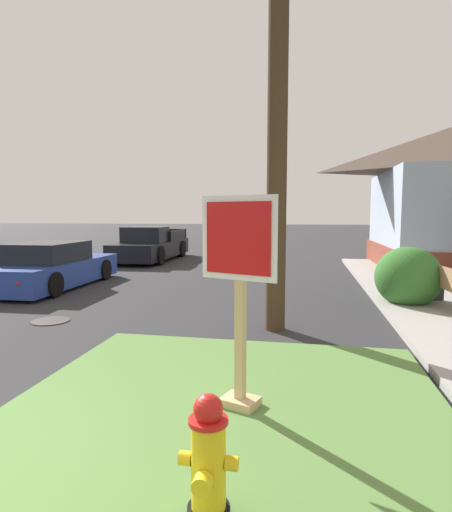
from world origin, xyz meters
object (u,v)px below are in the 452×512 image
(pickup_truck_black, at_px, (151,246))
(street_bench, at_px, (448,285))
(fire_hydrant, at_px, (208,461))
(parked_sedan_blue, at_px, (52,268))
(manhole_cover, at_px, (51,321))
(stop_sign, at_px, (240,303))

(pickup_truck_black, distance_m, street_bench, 12.46)
(fire_hydrant, height_order, pickup_truck_black, pickup_truck_black)
(fire_hydrant, bearing_deg, parked_sedan_blue, 128.43)
(manhole_cover, relative_size, street_bench, 0.40)
(fire_hydrant, relative_size, manhole_cover, 1.17)
(pickup_truck_black, bearing_deg, street_bench, -41.05)
(manhole_cover, bearing_deg, stop_sign, -36.00)
(manhole_cover, distance_m, pickup_truck_black, 10.37)
(fire_hydrant, xyz_separation_m, manhole_cover, (-4.11, 4.53, -0.46))
(parked_sedan_blue, relative_size, pickup_truck_black, 0.83)
(parked_sedan_blue, bearing_deg, manhole_cover, -57.34)
(manhole_cover, bearing_deg, pickup_truck_black, 100.47)
(parked_sedan_blue, height_order, pickup_truck_black, pickup_truck_black)
(fire_hydrant, height_order, street_bench, street_bench)
(manhole_cover, xyz_separation_m, pickup_truck_black, (-1.88, 10.18, 0.61))
(parked_sedan_blue, xyz_separation_m, street_bench, (9.68, -1.38, 0.05))
(street_bench, bearing_deg, pickup_truck_black, 138.95)
(stop_sign, relative_size, parked_sedan_blue, 0.46)
(stop_sign, distance_m, street_bench, 6.06)
(pickup_truck_black, bearing_deg, manhole_cover, -79.53)
(fire_hydrant, distance_m, parked_sedan_blue, 10.08)
(street_bench, bearing_deg, manhole_cover, -165.17)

